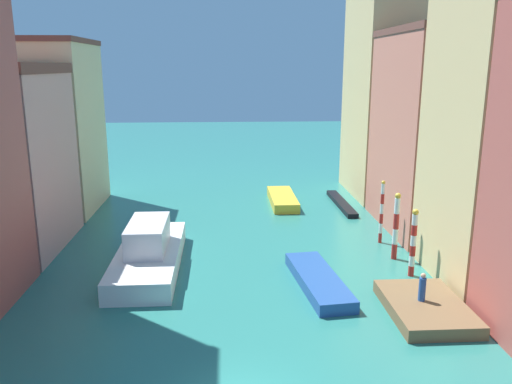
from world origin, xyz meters
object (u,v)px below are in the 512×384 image
Objects in this scene: mooring_pole_1 at (396,226)px; motorboat_0 at (283,199)px; person_on_dock at (422,288)px; mooring_pole_0 at (413,242)px; mooring_pole_2 at (382,211)px; gondola_black at (341,203)px; vaporetto_white at (149,252)px; motorboat_1 at (318,281)px; waterfront_dock at (426,308)px.

motorboat_0 is (-5.87, 14.51, -1.90)m from mooring_pole_1.
mooring_pole_0 is at bearing 75.90° from person_on_dock.
mooring_pole_2 is 10.51m from gondola_black.
mooring_pole_0 is (1.19, 4.75, 0.81)m from person_on_dock.
motorboat_0 is at bearing 112.01° from mooring_pole_1.
mooring_pole_1 is at bearing 1.91° from vaporetto_white.
vaporetto_white is 10.85m from motorboat_1.
mooring_pole_2 is (0.02, 3.25, 0.03)m from mooring_pole_1.
person_on_dock is 0.33× the size of mooring_pole_1.
vaporetto_white reaches higher than waterfront_dock.
gondola_black is at bearing 73.25° from motorboat_1.
mooring_pole_2 reaches higher than mooring_pole_1.
motorboat_0 is at bearing 117.60° from mooring_pole_2.
mooring_pole_1 is (0.87, 7.77, 1.99)m from waterfront_dock.
mooring_pole_1 is 13.69m from gondola_black.
mooring_pole_0 is 6.34m from motorboat_1.
waterfront_dock is at bearing -94.61° from mooring_pole_2.
motorboat_0 is (10.20, 15.05, -0.61)m from vaporetto_white.
mooring_pole_2 reaches higher than waterfront_dock.
motorboat_1 is at bearing -106.75° from gondola_black.
waterfront_dock is 0.68× the size of gondola_black.
mooring_pole_2 is at bearing 85.39° from waterfront_dock.
motorboat_0 is 18.57m from motorboat_1.
vaporetto_white is (-16.06, -0.54, -1.29)m from mooring_pole_1.
vaporetto_white reaches higher than person_on_dock.
mooring_pole_1 is 7.36m from motorboat_1.
waterfront_dock is 1.06m from person_on_dock.
vaporetto_white is 1.31× the size of gondola_black.
mooring_pole_0 is 0.50× the size of gondola_black.
mooring_pole_2 is 12.86m from motorboat_0.
mooring_pole_2 is (1.08, 10.86, 0.99)m from person_on_dock.
waterfront_dock is 6.19m from motorboat_1.
mooring_pole_1 reaches higher than waterfront_dock.
mooring_pole_2 reaches higher than motorboat_0.
motorboat_0 is 0.94× the size of motorboat_1.
mooring_pole_2 reaches higher than motorboat_1.
vaporetto_white is at bearing -178.09° from mooring_pole_1.
motorboat_1 is (-5.95, -1.19, -1.83)m from mooring_pole_0.
motorboat_0 is (-5.89, 11.27, -1.94)m from mooring_pole_2.
mooring_pole_2 is (-0.11, 6.11, 0.18)m from mooring_pole_0.
mooring_pole_1 is at bearing 82.06° from person_on_dock.
waterfront_dock is 8.07m from mooring_pole_1.
mooring_pole_2 is (0.89, 11.01, 2.02)m from waterfront_dock.
mooring_pole_0 reaches higher than motorboat_0.
vaporetto_white is 1.53× the size of motorboat_0.
person_on_dock is at bearing -97.94° from mooring_pole_1.
mooring_pole_1 is 0.58× the size of motorboat_1.
motorboat_1 is (-4.95, 3.71, 0.02)m from waterfront_dock.
motorboat_1 is at bearing 143.22° from person_on_dock.
waterfront_dock is 16.85m from vaporetto_white.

